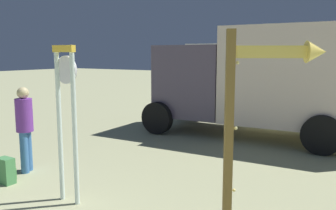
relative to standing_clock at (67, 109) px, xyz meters
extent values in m
cylinder|color=white|center=(-0.16, 0.00, -0.30)|extent=(0.07, 0.07, 2.26)
cylinder|color=white|center=(0.16, -0.01, -0.30)|extent=(0.07, 0.07, 2.26)
cube|color=yellow|center=(0.00, -0.01, 0.88)|extent=(0.41, 0.09, 0.10)
cylinder|color=silver|center=(0.00, 0.02, 0.57)|extent=(0.41, 0.05, 0.41)
cube|color=black|center=(0.00, 0.05, 0.57)|extent=(0.04, 0.01, 0.10)
cube|color=black|center=(0.00, 0.05, 0.57)|extent=(0.15, 0.02, 0.03)
cube|color=olive|center=(2.47, 0.19, -0.18)|extent=(0.14, 0.14, 2.51)
cube|color=#FFDE60|center=(2.86, 0.42, 0.82)|extent=(0.73, 0.45, 0.14)
cone|color=#FFDE60|center=(3.29, 0.67, 0.82)|extent=(0.32, 0.33, 0.25)
sphere|color=#FEF18D|center=(2.54, 0.23, -0.81)|extent=(0.04, 0.04, 0.04)
sphere|color=#EEE996|center=(2.54, 0.23, -0.05)|extent=(0.04, 0.04, 0.04)
sphere|color=#FFED97|center=(2.54, 0.23, 0.70)|extent=(0.04, 0.04, 0.04)
cylinder|color=teal|center=(-1.71, 0.48, -1.04)|extent=(0.15, 0.15, 0.79)
cylinder|color=teal|center=(-1.79, 0.62, -1.04)|extent=(0.15, 0.15, 0.79)
cylinder|color=#6F3499|center=(-1.75, 0.55, -0.33)|extent=(0.31, 0.31, 0.62)
sphere|color=#CFBD85|center=(-1.75, 0.55, 0.08)|extent=(0.22, 0.22, 0.22)
cube|color=#488D4F|center=(-1.51, -0.05, -1.20)|extent=(0.30, 0.19, 0.46)
cube|color=#539E50|center=(-1.51, 0.06, -1.27)|extent=(0.21, 0.04, 0.20)
cube|color=beige|center=(2.33, 5.93, 0.26)|extent=(4.20, 2.51, 2.48)
cube|color=#554A5F|center=(-0.75, 5.82, 0.03)|extent=(2.03, 2.31, 2.02)
cube|color=black|center=(-1.73, 5.79, 0.43)|extent=(0.10, 1.89, 0.89)
cylinder|color=black|center=(-1.52, 7.00, -0.98)|extent=(0.91, 0.28, 0.90)
cylinder|color=black|center=(-1.43, 4.60, -0.98)|extent=(0.91, 0.28, 0.90)
cylinder|color=black|center=(2.77, 7.15, -0.98)|extent=(0.91, 0.28, 0.90)
cylinder|color=black|center=(2.85, 4.75, -0.98)|extent=(0.91, 0.28, 0.90)
cube|color=silver|center=(-4.13, 16.26, 0.21)|extent=(4.84, 2.96, 2.38)
cube|color=#465E5D|center=(-1.04, 16.76, 0.02)|extent=(1.95, 2.39, 2.01)
cube|color=black|center=(-0.23, 16.89, 0.43)|extent=(0.32, 1.80, 0.89)
cylinder|color=black|center=(-0.26, 15.72, -0.98)|extent=(0.93, 0.39, 0.90)
cylinder|color=black|center=(-0.63, 18.00, -0.98)|extent=(0.93, 0.39, 0.90)
cylinder|color=black|center=(-4.79, 14.99, -0.98)|extent=(0.93, 0.39, 0.90)
cylinder|color=black|center=(-5.15, 17.27, -0.98)|extent=(0.93, 0.39, 0.90)
camera|label=1|loc=(3.98, -3.60, 0.80)|focal=37.90mm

